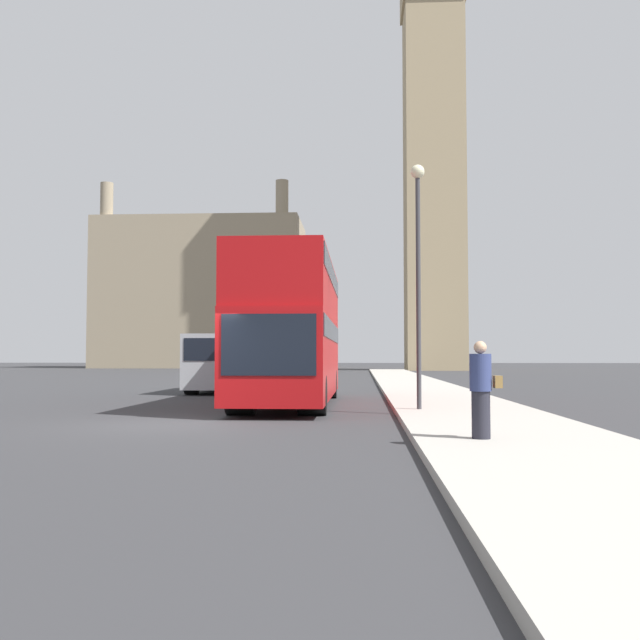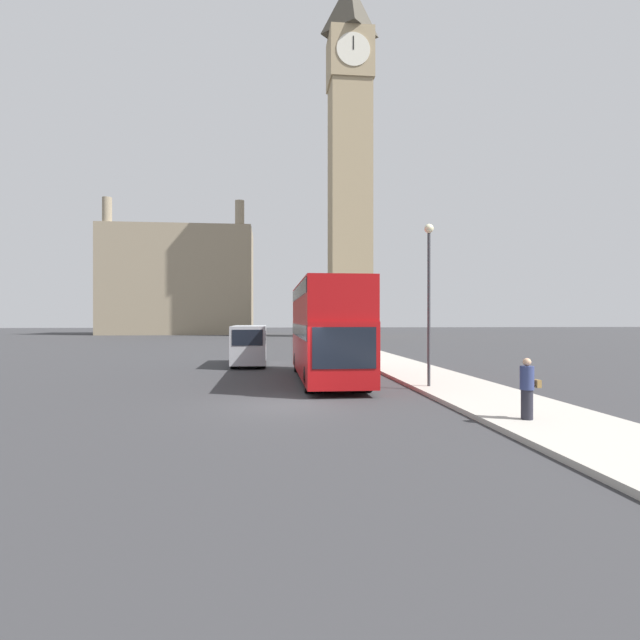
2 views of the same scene
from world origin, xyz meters
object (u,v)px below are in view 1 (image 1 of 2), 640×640
Objects in this scene: white_van at (220,362)px; clock_tower at (433,105)px; pedestrian at (481,390)px; street_lamp at (418,250)px; red_double_decker_bus at (291,326)px.

clock_tower is at bearing 73.95° from white_van.
street_lamp reaches higher than pedestrian.
red_double_decker_bus is 1.69× the size of street_lamp.
pedestrian is 7.34m from street_lamp.
clock_tower is 57.57m from white_van.
clock_tower is 72.05m from pedestrian.
pedestrian is (-6.06, -66.01, -28.25)m from clock_tower.
white_van is 19.29m from pedestrian.
white_van is at bearing 114.03° from pedestrian.
clock_tower is 9.76× the size of white_van.
white_van reaches higher than pedestrian.
street_lamp is at bearing -56.36° from white_van.
pedestrian is 0.25× the size of street_lamp.
street_lamp is at bearing -96.29° from clock_tower.
clock_tower is 9.01× the size of street_lamp.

